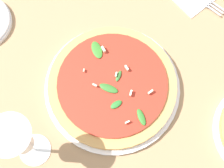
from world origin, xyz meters
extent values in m
plane|color=#9E7A56|center=(0.00, 0.00, 0.00)|extent=(6.00, 6.00, 0.00)
cylinder|color=white|center=(0.03, 0.00, 0.01)|extent=(0.31, 0.31, 0.01)
cylinder|color=tan|center=(0.03, 0.00, 0.02)|extent=(0.29, 0.29, 0.02)
cylinder|color=#A82D1E|center=(0.03, 0.00, 0.03)|extent=(0.25, 0.25, 0.01)
ellipsoid|color=#34692D|center=(0.03, 0.02, 0.04)|extent=(0.02, 0.03, 0.01)
ellipsoid|color=#337327|center=(-0.05, 0.04, 0.04)|extent=(0.05, 0.04, 0.01)
ellipsoid|color=#306927|center=(0.03, -0.02, 0.04)|extent=(0.05, 0.03, 0.01)
ellipsoid|color=#306D27|center=(0.13, -0.02, 0.04)|extent=(0.04, 0.03, 0.01)
ellipsoid|color=#2B742D|center=(0.07, -0.03, 0.04)|extent=(0.02, 0.03, 0.01)
cube|color=beige|center=(-0.04, 0.05, 0.04)|extent=(0.01, 0.01, 0.01)
cube|color=beige|center=(-0.04, -0.02, 0.04)|extent=(0.01, 0.01, 0.00)
cube|color=beige|center=(0.11, -0.05, 0.04)|extent=(0.01, 0.01, 0.01)
cube|color=beige|center=(0.01, -0.03, 0.04)|extent=(0.01, 0.01, 0.01)
cube|color=beige|center=(0.03, 0.02, 0.04)|extent=(0.01, 0.01, 0.01)
cube|color=beige|center=(0.03, 0.05, 0.04)|extent=(0.01, 0.01, 0.01)
cube|color=beige|center=(0.11, 0.04, 0.04)|extent=(0.01, 0.01, 0.01)
cube|color=beige|center=(0.08, 0.01, 0.04)|extent=(0.01, 0.01, 0.01)
cylinder|color=white|center=(-0.01, -0.22, 0.00)|extent=(0.07, 0.07, 0.00)
cylinder|color=white|center=(-0.01, -0.22, 0.05)|extent=(0.01, 0.01, 0.09)
cone|color=white|center=(-0.01, -0.22, 0.14)|extent=(0.08, 0.08, 0.10)
cylinder|color=white|center=(-0.01, -0.22, 0.11)|extent=(0.04, 0.04, 0.03)
cube|color=silver|center=(0.07, 0.33, 0.01)|extent=(0.02, 0.02, 0.00)
cube|color=silver|center=(0.10, 0.32, 0.01)|extent=(0.04, 0.00, 0.00)
cube|color=silver|center=(0.10, 0.33, 0.01)|extent=(0.04, 0.00, 0.00)
cube|color=silver|center=(0.10, 0.34, 0.01)|extent=(0.04, 0.00, 0.00)
camera|label=1|loc=(0.18, -0.18, 0.69)|focal=50.00mm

